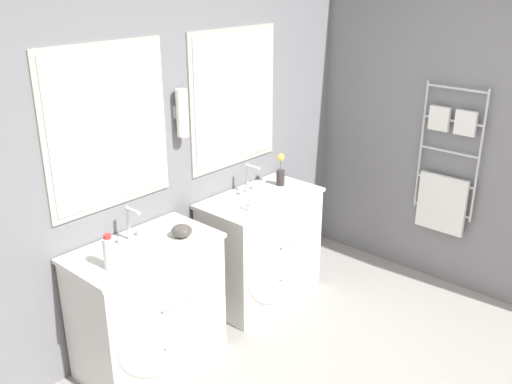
{
  "coord_description": "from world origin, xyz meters",
  "views": [
    {
      "loc": [
        -2.32,
        -0.78,
        2.38
      ],
      "look_at": [
        0.11,
        1.41,
        1.08
      ],
      "focal_mm": 40.0,
      "sensor_mm": 36.0,
      "label": 1
    }
  ],
  "objects_px": {
    "amenity_bowl": "(182,231)",
    "vanity_left": "(151,306)",
    "vanity_right": "(264,248)",
    "flower_vase": "(281,172)",
    "toiletry_bottle": "(109,252)"
  },
  "relations": [
    {
      "from": "toiletry_bottle",
      "to": "flower_vase",
      "type": "relative_size",
      "value": 0.82
    },
    {
      "from": "vanity_left",
      "to": "vanity_right",
      "type": "height_order",
      "value": "same"
    },
    {
      "from": "vanity_left",
      "to": "flower_vase",
      "type": "bearing_deg",
      "value": 3.16
    },
    {
      "from": "vanity_left",
      "to": "vanity_right",
      "type": "xyz_separation_m",
      "value": [
        1.06,
        0.0,
        0.0
      ]
    },
    {
      "from": "amenity_bowl",
      "to": "vanity_left",
      "type": "bearing_deg",
      "value": 169.54
    },
    {
      "from": "amenity_bowl",
      "to": "flower_vase",
      "type": "relative_size",
      "value": 0.52
    },
    {
      "from": "amenity_bowl",
      "to": "toiletry_bottle",
      "type": "bearing_deg",
      "value": -179.28
    },
    {
      "from": "flower_vase",
      "to": "toiletry_bottle",
      "type": "bearing_deg",
      "value": -175.62
    },
    {
      "from": "vanity_right",
      "to": "amenity_bowl",
      "type": "bearing_deg",
      "value": -176.92
    },
    {
      "from": "amenity_bowl",
      "to": "flower_vase",
      "type": "distance_m",
      "value": 1.1
    },
    {
      "from": "vanity_right",
      "to": "flower_vase",
      "type": "height_order",
      "value": "flower_vase"
    },
    {
      "from": "vanity_right",
      "to": "amenity_bowl",
      "type": "xyz_separation_m",
      "value": [
        -0.82,
        -0.04,
        0.44
      ]
    },
    {
      "from": "toiletry_bottle",
      "to": "vanity_left",
      "type": "bearing_deg",
      "value": 10.02
    },
    {
      "from": "vanity_right",
      "to": "flower_vase",
      "type": "bearing_deg",
      "value": 15.01
    },
    {
      "from": "vanity_right",
      "to": "flower_vase",
      "type": "relative_size",
      "value": 3.62
    }
  ]
}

